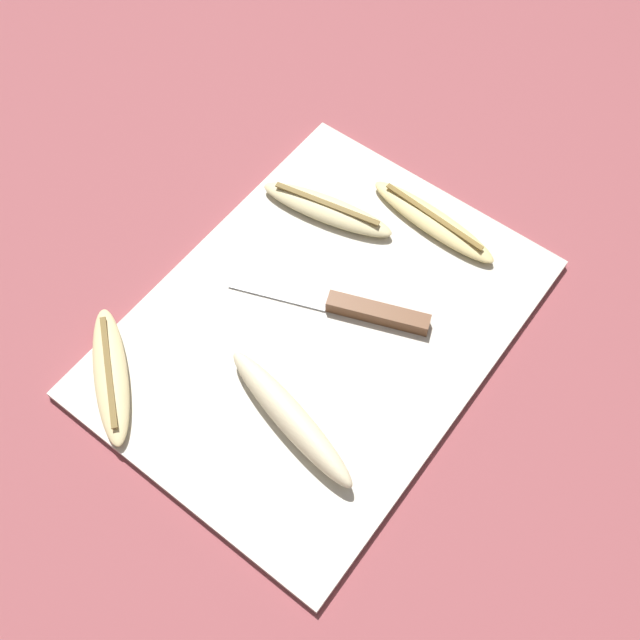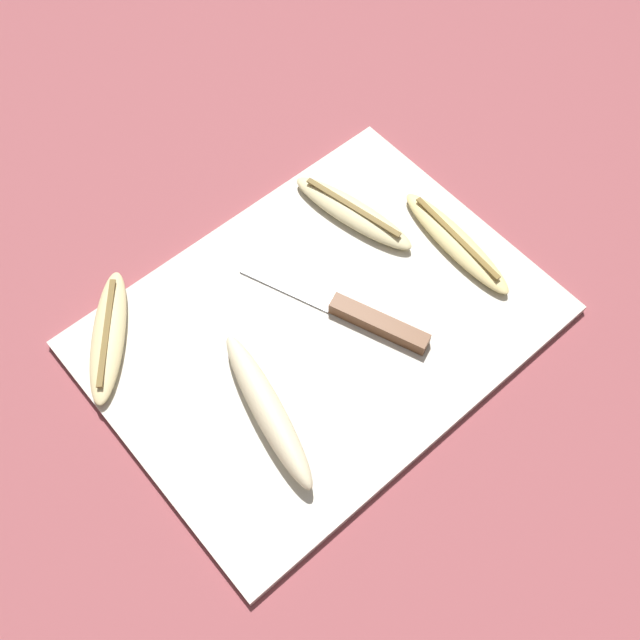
# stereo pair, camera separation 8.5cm
# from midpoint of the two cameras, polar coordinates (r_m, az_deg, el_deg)

# --- Properties ---
(ground_plane) EXTENTS (4.00, 4.00, 0.00)m
(ground_plane) POSITION_cam_midpoint_polar(r_m,az_deg,el_deg) (0.87, 2.79, -0.96)
(ground_plane) COLOR #93474C
(cutting_board) EXTENTS (0.50, 0.37, 0.01)m
(cutting_board) POSITION_cam_midpoint_polar(r_m,az_deg,el_deg) (0.86, 2.80, -0.77)
(cutting_board) COLOR beige
(cutting_board) RESTS_ON ground_plane
(knife) EXTENTS (0.11, 0.23, 0.02)m
(knife) POSITION_cam_midpoint_polar(r_m,az_deg,el_deg) (0.86, 6.23, -0.06)
(knife) COLOR brown
(knife) RESTS_ON cutting_board
(banana_bright_far) EXTENTS (0.07, 0.20, 0.04)m
(banana_bright_far) POSITION_cam_midpoint_polar(r_m,az_deg,el_deg) (0.79, -0.96, -7.10)
(banana_bright_far) COLOR beige
(banana_bright_far) RESTS_ON cutting_board
(banana_soft_right) EXTENTS (0.07, 0.18, 0.02)m
(banana_soft_right) POSITION_cam_midpoint_polar(r_m,az_deg,el_deg) (0.93, 5.13, 7.95)
(banana_soft_right) COLOR beige
(banana_soft_right) RESTS_ON cutting_board
(banana_mellow_near) EXTENTS (0.14, 0.15, 0.02)m
(banana_mellow_near) POSITION_cam_midpoint_polar(r_m,az_deg,el_deg) (0.86, -13.15, -1.43)
(banana_mellow_near) COLOR beige
(banana_mellow_near) RESTS_ON cutting_board
(banana_golden_short) EXTENTS (0.05, 0.18, 0.02)m
(banana_golden_short) POSITION_cam_midpoint_polar(r_m,az_deg,el_deg) (0.93, 12.91, 5.59)
(banana_golden_short) COLOR #EDD689
(banana_golden_short) RESTS_ON cutting_board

